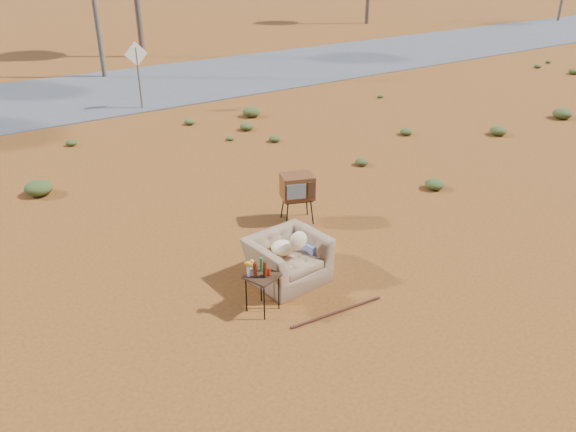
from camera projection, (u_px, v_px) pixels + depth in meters
ground at (325, 287)px, 9.15m from camera, size 140.00×140.00×0.00m
highway at (72, 96)px, 20.27m from camera, size 140.00×7.00×0.04m
armchair at (292, 252)px, 9.21m from camera, size 1.44×0.99×1.03m
tv_unit at (297, 187)px, 10.97m from camera, size 0.75×0.68×0.99m
side_table at (259, 274)px, 8.29m from camera, size 0.55×0.55×0.89m
rusty_bar at (337, 312)px, 8.50m from camera, size 1.60×0.18×0.04m
road_sign at (137, 63)px, 18.15m from camera, size 0.78×0.06×2.19m
scrub_patch at (169, 198)px, 11.95m from camera, size 17.49×8.07×0.33m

